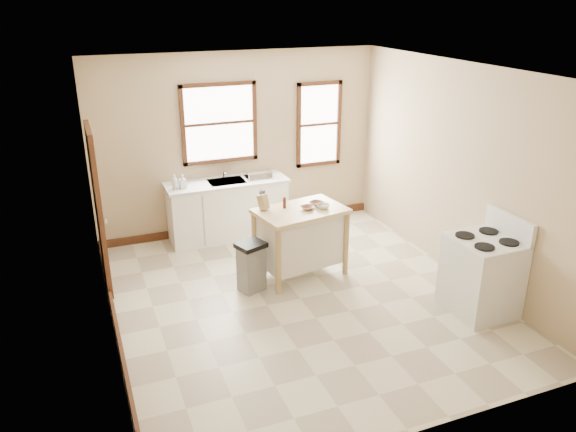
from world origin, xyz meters
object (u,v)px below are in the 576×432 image
(bowl_b, at_px, (317,203))
(bowl_c, at_px, (323,206))
(kitchen_island, at_px, (300,242))
(gas_stove, at_px, (483,265))
(pepper_grinder, at_px, (284,203))
(dish_rack, at_px, (258,175))
(knife_block, at_px, (263,203))
(bowl_a, at_px, (308,208))
(trash_bin, at_px, (251,267))
(soap_bottle_b, at_px, (182,181))
(soap_bottle_a, at_px, (175,182))

(bowl_b, height_order, bowl_c, bowl_c)
(kitchen_island, xyz_separation_m, gas_stove, (1.63, -1.66, 0.13))
(bowl_b, bearing_deg, pepper_grinder, 173.65)
(dish_rack, height_order, knife_block, knife_block)
(kitchen_island, distance_m, knife_block, 0.75)
(bowl_a, xyz_separation_m, bowl_b, (0.18, 0.11, 0.00))
(trash_bin, bearing_deg, gas_stove, -51.05)
(soap_bottle_b, height_order, trash_bin, soap_bottle_b)
(bowl_a, distance_m, gas_stove, 2.27)
(pepper_grinder, relative_size, bowl_a, 0.86)
(kitchen_island, height_order, trash_bin, kitchen_island)
(soap_bottle_a, bearing_deg, knife_block, -78.30)
(soap_bottle_a, xyz_separation_m, gas_stove, (2.99, -3.14, -0.43))
(knife_block, distance_m, trash_bin, 0.84)
(knife_block, height_order, bowl_c, knife_block)
(soap_bottle_a, xyz_separation_m, bowl_a, (1.44, -1.52, -0.07))
(dish_rack, height_order, bowl_c, dish_rack)
(knife_block, height_order, gas_stove, gas_stove)
(pepper_grinder, xyz_separation_m, bowl_b, (0.44, -0.05, -0.05))
(trash_bin, bearing_deg, knife_block, 30.28)
(soap_bottle_a, relative_size, bowl_b, 1.23)
(pepper_grinder, distance_m, bowl_a, 0.31)
(dish_rack, relative_size, bowl_b, 2.22)
(bowl_a, bearing_deg, bowl_b, 30.71)
(trash_bin, bearing_deg, kitchen_island, -5.82)
(kitchen_island, relative_size, gas_stove, 0.96)
(kitchen_island, bearing_deg, pepper_grinder, 136.48)
(soap_bottle_b, bearing_deg, soap_bottle_a, 170.78)
(pepper_grinder, height_order, bowl_a, pepper_grinder)
(dish_rack, bearing_deg, knife_block, -100.59)
(knife_block, xyz_separation_m, gas_stove, (2.10, -1.82, -0.44))
(dish_rack, xyz_separation_m, knife_block, (-0.39, -1.37, 0.07))
(soap_bottle_b, relative_size, gas_stove, 0.17)
(knife_block, bearing_deg, soap_bottle_b, 88.11)
(bowl_c, bearing_deg, trash_bin, -174.02)
(dish_rack, distance_m, bowl_b, 1.50)
(dish_rack, xyz_separation_m, pepper_grinder, (-0.11, -1.41, 0.05))
(bowl_b, relative_size, gas_stove, 0.15)
(soap_bottle_b, bearing_deg, gas_stove, -60.26)
(soap_bottle_a, bearing_deg, bowl_b, -63.61)
(soap_bottle_a, height_order, trash_bin, soap_bottle_a)
(knife_block, bearing_deg, soap_bottle_a, 91.73)
(soap_bottle_a, height_order, dish_rack, soap_bottle_a)
(soap_bottle_b, xyz_separation_m, trash_bin, (0.49, -1.67, -0.69))
(soap_bottle_b, distance_m, knife_block, 1.54)
(soap_bottle_b, height_order, bowl_c, soap_bottle_b)
(bowl_b, height_order, trash_bin, bowl_b)
(pepper_grinder, bearing_deg, dish_rack, 85.47)
(soap_bottle_b, height_order, gas_stove, gas_stove)
(dish_rack, bearing_deg, soap_bottle_a, -172.41)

